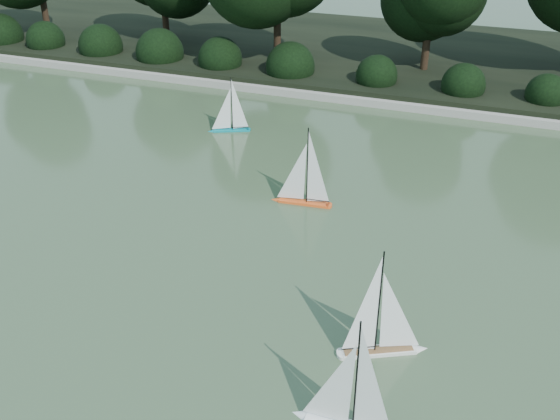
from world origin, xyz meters
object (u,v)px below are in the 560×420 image
sailboat_white_b (386,337)px  sailboat_orange (300,191)px  sailboat_white_a (341,410)px  sailboat_teal (227,122)px

sailboat_white_b → sailboat_orange: sailboat_white_b is taller
sailboat_white_a → sailboat_orange: bearing=113.6°
sailboat_white_a → sailboat_white_b: (0.21, 1.30, -0.01)m
sailboat_orange → sailboat_teal: sailboat_orange is taller
sailboat_orange → sailboat_white_b: bearing=-55.8°
sailboat_orange → sailboat_teal: size_ratio=1.16×
sailboat_white_a → sailboat_teal: (-4.49, 7.07, -0.04)m
sailboat_orange → sailboat_teal: 3.59m
sailboat_teal → sailboat_white_a: bearing=-57.6°
sailboat_orange → sailboat_white_a: bearing=-66.4°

